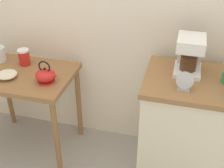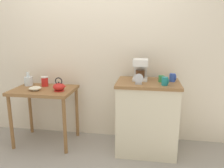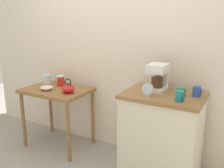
{
  "view_description": "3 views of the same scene",
  "coord_description": "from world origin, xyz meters",
  "px_view_note": "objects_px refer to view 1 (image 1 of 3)",
  "views": [
    {
      "loc": [
        0.58,
        -1.8,
        1.94
      ],
      "look_at": [
        0.12,
        -0.05,
        0.81
      ],
      "focal_mm": 48.29,
      "sensor_mm": 36.0,
      "label": 1
    },
    {
      "loc": [
        0.7,
        -2.68,
        1.52
      ],
      "look_at": [
        0.28,
        -0.0,
        0.86
      ],
      "focal_mm": 36.19,
      "sensor_mm": 36.0,
      "label": 2
    },
    {
      "loc": [
        1.39,
        -2.2,
        1.6
      ],
      "look_at": [
        0.17,
        -0.03,
        0.93
      ],
      "focal_mm": 39.68,
      "sensor_mm": 36.0,
      "label": 3
    }
  ],
  "objects_px": {
    "canister_enamel": "(24,57)",
    "coffee_maker": "(190,52)",
    "bowl_stoneware": "(7,75)",
    "table_clock": "(185,82)",
    "teakettle": "(46,75)"
  },
  "relations": [
    {
      "from": "teakettle",
      "to": "coffee_maker",
      "type": "xyz_separation_m",
      "value": [
        1.0,
        0.17,
        0.23
      ]
    },
    {
      "from": "bowl_stoneware",
      "to": "table_clock",
      "type": "relative_size",
      "value": 1.27
    },
    {
      "from": "canister_enamel",
      "to": "bowl_stoneware",
      "type": "bearing_deg",
      "value": -96.45
    },
    {
      "from": "bowl_stoneware",
      "to": "table_clock",
      "type": "xyz_separation_m",
      "value": [
        1.31,
        -0.05,
        0.17
      ]
    },
    {
      "from": "canister_enamel",
      "to": "table_clock",
      "type": "relative_size",
      "value": 1.1
    },
    {
      "from": "coffee_maker",
      "to": "table_clock",
      "type": "height_order",
      "value": "coffee_maker"
    },
    {
      "from": "teakettle",
      "to": "canister_enamel",
      "type": "xyz_separation_m",
      "value": [
        -0.29,
        0.2,
        0.01
      ]
    },
    {
      "from": "table_clock",
      "to": "teakettle",
      "type": "bearing_deg",
      "value": 175.53
    },
    {
      "from": "teakettle",
      "to": "canister_enamel",
      "type": "relative_size",
      "value": 1.38
    },
    {
      "from": "bowl_stoneware",
      "to": "teakettle",
      "type": "relative_size",
      "value": 0.84
    },
    {
      "from": "teakettle",
      "to": "canister_enamel",
      "type": "bearing_deg",
      "value": 144.58
    },
    {
      "from": "bowl_stoneware",
      "to": "canister_enamel",
      "type": "bearing_deg",
      "value": 83.55
    },
    {
      "from": "teakettle",
      "to": "coffee_maker",
      "type": "bearing_deg",
      "value": 9.8
    },
    {
      "from": "bowl_stoneware",
      "to": "canister_enamel",
      "type": "relative_size",
      "value": 1.15
    },
    {
      "from": "canister_enamel",
      "to": "coffee_maker",
      "type": "bearing_deg",
      "value": -1.37
    }
  ]
}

